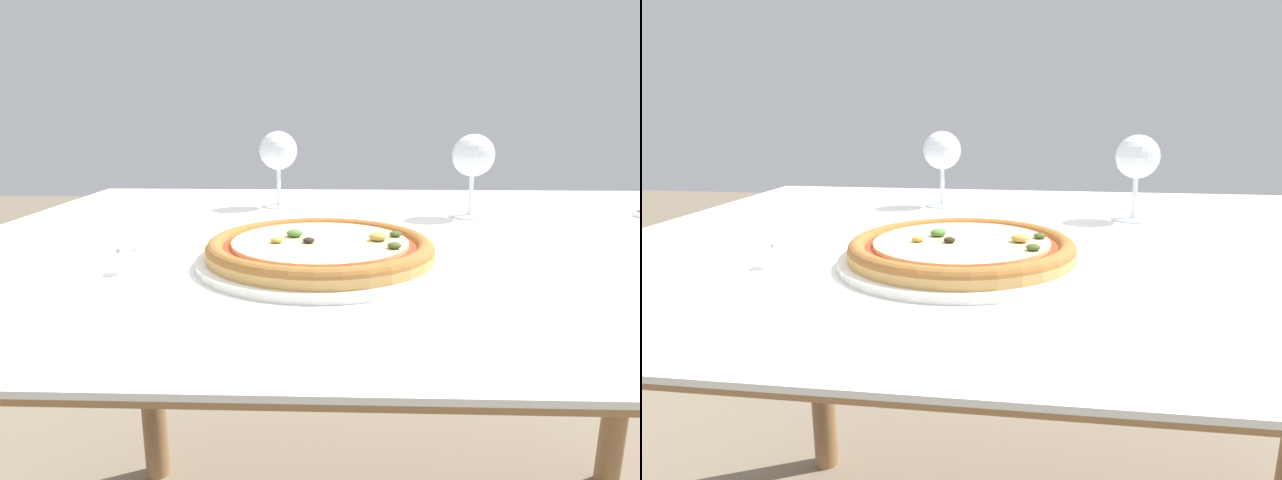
# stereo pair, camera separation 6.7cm
# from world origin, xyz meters

# --- Properties ---
(dining_table) EXTENTS (1.37, 0.98, 0.73)m
(dining_table) POSITION_xyz_m (0.00, 0.00, 0.65)
(dining_table) COLOR #997047
(dining_table) RESTS_ON ground_plane
(pizza_plate) EXTENTS (0.31, 0.31, 0.04)m
(pizza_plate) POSITION_xyz_m (-0.13, -0.17, 0.75)
(pizza_plate) COLOR white
(pizza_plate) RESTS_ON dining_table
(fork) EXTENTS (0.06, 0.17, 0.00)m
(fork) POSITION_xyz_m (-0.39, -0.14, 0.73)
(fork) COLOR silver
(fork) RESTS_ON dining_table
(wine_glass_far_left) EXTENTS (0.08, 0.08, 0.15)m
(wine_glass_far_left) POSITION_xyz_m (0.13, 0.15, 0.83)
(wine_glass_far_left) COLOR silver
(wine_glass_far_left) RESTS_ON dining_table
(wine_glass_far_right) EXTENTS (0.08, 0.08, 0.15)m
(wine_glass_far_right) POSITION_xyz_m (-0.23, 0.25, 0.84)
(wine_glass_far_right) COLOR silver
(wine_glass_far_right) RESTS_ON dining_table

